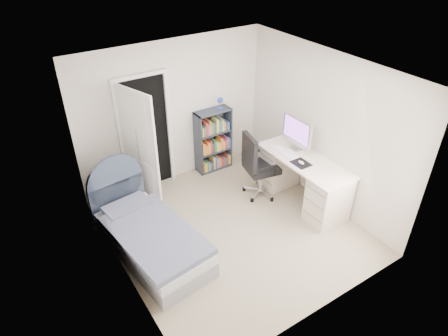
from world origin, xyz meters
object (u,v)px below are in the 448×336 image
bed (149,236)px  desk (302,178)px  bookcase (214,142)px  floor_lamp (143,174)px  nightstand (104,193)px  office_chair (257,163)px

bed → desk: bearing=-6.1°
desk → bed: bearing=173.9°
bookcase → floor_lamp: bearing=-168.8°
nightstand → floor_lamp: bearing=-6.1°
bed → nightstand: size_ratio=3.26×
floor_lamp → desk: 2.59m
floor_lamp → desk: size_ratio=0.84×
nightstand → desk: desk is taller
bed → office_chair: 2.13m
nightstand → floor_lamp: 0.68m
bed → desk: 2.63m
bed → nightstand: bearing=102.0°
bookcase → office_chair: bookcase is taller
floor_lamp → office_chair: (1.67, -0.82, 0.07)m
bed → floor_lamp: (0.41, 1.08, 0.30)m
bed → floor_lamp: 1.19m
nightstand → floor_lamp: size_ratio=0.44×
bed → nightstand: 1.18m
nightstand → office_chair: (2.32, -0.89, 0.23)m
bed → floor_lamp: bearing=69.3°
floor_lamp → office_chair: floor_lamp is taller
nightstand → desk: size_ratio=0.37×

